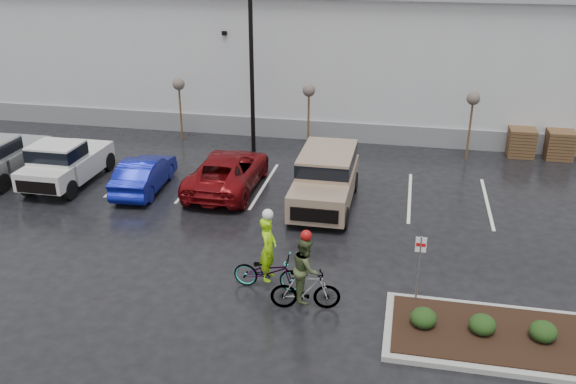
% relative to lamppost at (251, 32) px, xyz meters
% --- Properties ---
extents(ground, '(120.00, 120.00, 0.00)m').
position_rel_lamppost_xyz_m(ground, '(4.00, -12.00, -5.69)').
color(ground, black).
rests_on(ground, ground).
extents(warehouse, '(60.50, 15.50, 7.20)m').
position_rel_lamppost_xyz_m(warehouse, '(4.00, 9.99, -2.04)').
color(warehouse, silver).
rests_on(warehouse, ground).
extents(wooded_ridge, '(80.00, 25.00, 6.00)m').
position_rel_lamppost_xyz_m(wooded_ridge, '(4.00, 33.00, -2.69)').
color(wooded_ridge, '#203F1A').
rests_on(wooded_ridge, ground).
extents(lamppost, '(0.50, 1.00, 9.22)m').
position_rel_lamppost_xyz_m(lamppost, '(0.00, 0.00, 0.00)').
color(lamppost, black).
rests_on(lamppost, ground).
extents(sapling_west, '(0.60, 0.60, 3.20)m').
position_rel_lamppost_xyz_m(sapling_west, '(-4.00, 1.00, -2.96)').
color(sapling_west, '#46331C').
rests_on(sapling_west, ground).
extents(sapling_mid, '(0.60, 0.60, 3.20)m').
position_rel_lamppost_xyz_m(sapling_mid, '(2.50, 1.00, -2.96)').
color(sapling_mid, '#46331C').
rests_on(sapling_mid, ground).
extents(sapling_east, '(0.60, 0.60, 3.20)m').
position_rel_lamppost_xyz_m(sapling_east, '(10.00, 1.00, -2.96)').
color(sapling_east, '#46331C').
rests_on(sapling_east, ground).
extents(pallet_stack_a, '(1.20, 1.20, 1.35)m').
position_rel_lamppost_xyz_m(pallet_stack_a, '(12.50, 2.00, -5.01)').
color(pallet_stack_a, '#46331C').
rests_on(pallet_stack_a, ground).
extents(pallet_stack_b, '(1.20, 1.20, 1.35)m').
position_rel_lamppost_xyz_m(pallet_stack_b, '(14.20, 2.00, -5.01)').
color(pallet_stack_b, '#46331C').
rests_on(pallet_stack_b, ground).
extents(curb_island, '(8.00, 3.00, 0.15)m').
position_rel_lamppost_xyz_m(curb_island, '(11.00, -13.00, -5.61)').
color(curb_island, gray).
rests_on(curb_island, ground).
extents(mulch_bed, '(7.60, 2.60, 0.04)m').
position_rel_lamppost_xyz_m(mulch_bed, '(11.00, -13.00, -5.52)').
color(mulch_bed, black).
rests_on(mulch_bed, curb_island).
extents(shrub_a, '(0.70, 0.70, 0.52)m').
position_rel_lamppost_xyz_m(shrub_a, '(8.00, -13.00, -5.27)').
color(shrub_a, black).
rests_on(shrub_a, curb_island).
extents(shrub_b, '(0.70, 0.70, 0.52)m').
position_rel_lamppost_xyz_m(shrub_b, '(9.50, -13.00, -5.27)').
color(shrub_b, black).
rests_on(shrub_b, curb_island).
extents(shrub_c, '(0.70, 0.70, 0.52)m').
position_rel_lamppost_xyz_m(shrub_c, '(11.00, -13.00, -5.27)').
color(shrub_c, black).
rests_on(shrub_c, curb_island).
extents(fire_lane_sign, '(0.30, 0.05, 2.20)m').
position_rel_lamppost_xyz_m(fire_lane_sign, '(7.80, -11.80, -4.28)').
color(fire_lane_sign, gray).
rests_on(fire_lane_sign, ground).
extents(pickup_silver, '(2.10, 5.20, 1.96)m').
position_rel_lamppost_xyz_m(pickup_silver, '(-9.71, -5.03, -4.71)').
color(pickup_silver, '#B0B5B9').
rests_on(pickup_silver, ground).
extents(pickup_white, '(2.10, 5.20, 1.96)m').
position_rel_lamppost_xyz_m(pickup_white, '(-6.63, -5.13, -4.71)').
color(pickup_white, silver).
rests_on(pickup_white, ground).
extents(car_blue, '(1.76, 4.32, 1.39)m').
position_rel_lamppost_xyz_m(car_blue, '(-3.21, -5.40, -4.99)').
color(car_blue, '#0C158C').
rests_on(car_blue, ground).
extents(car_red, '(2.56, 5.51, 1.53)m').
position_rel_lamppost_xyz_m(car_red, '(0.11, -4.60, -4.92)').
color(car_red, maroon).
rests_on(car_red, ground).
extents(suv_tan, '(2.20, 5.10, 2.06)m').
position_rel_lamppost_xyz_m(suv_tan, '(4.26, -5.52, -4.66)').
color(suv_tan, gray).
rests_on(suv_tan, ground).
extents(cyclist_hivis, '(2.17, 0.84, 2.59)m').
position_rel_lamppost_xyz_m(cyclist_hivis, '(3.50, -11.75, -4.89)').
color(cyclist_hivis, '#3F3F44').
rests_on(cyclist_hivis, ground).
extents(cyclist_olive, '(1.96, 0.98, 2.46)m').
position_rel_lamppost_xyz_m(cyclist_olive, '(4.75, -12.57, -4.80)').
color(cyclist_olive, '#3F3F44').
rests_on(cyclist_olive, ground).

